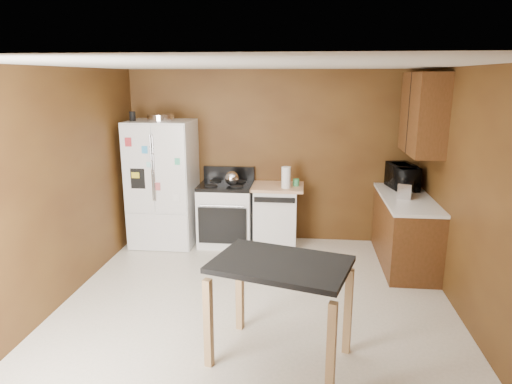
% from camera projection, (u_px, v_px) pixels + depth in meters
% --- Properties ---
extents(floor, '(4.50, 4.50, 0.00)m').
position_uv_depth(floor, '(256.00, 309.00, 4.84)').
color(floor, white).
rests_on(floor, ground).
extents(ceiling, '(4.50, 4.50, 0.00)m').
position_uv_depth(ceiling, '(256.00, 65.00, 4.23)').
color(ceiling, white).
rests_on(ceiling, ground).
extents(wall_back, '(4.20, 0.00, 4.20)m').
position_uv_depth(wall_back, '(272.00, 157.00, 6.70)').
color(wall_back, brown).
rests_on(wall_back, ground).
extents(wall_front, '(4.20, 0.00, 4.20)m').
position_uv_depth(wall_front, '(208.00, 304.00, 2.36)').
color(wall_front, brown).
rests_on(wall_front, ground).
extents(wall_left, '(0.00, 4.50, 4.50)m').
position_uv_depth(wall_left, '(56.00, 190.00, 4.75)').
color(wall_left, brown).
rests_on(wall_left, ground).
extents(wall_right, '(0.00, 4.50, 4.50)m').
position_uv_depth(wall_right, '(476.00, 201.00, 4.31)').
color(wall_right, brown).
rests_on(wall_right, ground).
extents(roasting_pan, '(0.37, 0.37, 0.09)m').
position_uv_depth(roasting_pan, '(161.00, 118.00, 6.30)').
color(roasting_pan, silver).
rests_on(roasting_pan, refrigerator).
extents(pen_cup, '(0.08, 0.08, 0.13)m').
position_uv_depth(pen_cup, '(132.00, 116.00, 6.32)').
color(pen_cup, black).
rests_on(pen_cup, refrigerator).
extents(kettle, '(0.20, 0.20, 0.20)m').
position_uv_depth(kettle, '(232.00, 178.00, 6.45)').
color(kettle, silver).
rests_on(kettle, gas_range).
extents(paper_towel, '(0.13, 0.13, 0.30)m').
position_uv_depth(paper_towel, '(286.00, 177.00, 6.32)').
color(paper_towel, white).
rests_on(paper_towel, dishwasher).
extents(green_canister, '(0.11, 0.11, 0.10)m').
position_uv_depth(green_canister, '(296.00, 182.00, 6.47)').
color(green_canister, '#3EA15F').
rests_on(green_canister, dishwasher).
extents(toaster, '(0.25, 0.31, 0.20)m').
position_uv_depth(toaster, '(406.00, 190.00, 5.80)').
color(toaster, silver).
rests_on(toaster, right_cabinets).
extents(microwave, '(0.48, 0.62, 0.30)m').
position_uv_depth(microwave, '(402.00, 178.00, 6.25)').
color(microwave, black).
rests_on(microwave, right_cabinets).
extents(refrigerator, '(0.90, 0.80, 1.80)m').
position_uv_depth(refrigerator, '(163.00, 183.00, 6.58)').
color(refrigerator, white).
rests_on(refrigerator, ground).
extents(gas_range, '(0.76, 0.68, 1.10)m').
position_uv_depth(gas_range, '(226.00, 213.00, 6.65)').
color(gas_range, white).
rests_on(gas_range, ground).
extents(dishwasher, '(0.78, 0.63, 0.89)m').
position_uv_depth(dishwasher, '(276.00, 215.00, 6.60)').
color(dishwasher, white).
rests_on(dishwasher, ground).
extents(right_cabinets, '(0.63, 1.58, 2.45)m').
position_uv_depth(right_cabinets, '(410.00, 196.00, 5.85)').
color(right_cabinets, '#5D3119').
rests_on(right_cabinets, ground).
extents(island, '(1.27, 1.01, 0.91)m').
position_uv_depth(island, '(280.00, 278.00, 3.81)').
color(island, black).
rests_on(island, ground).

